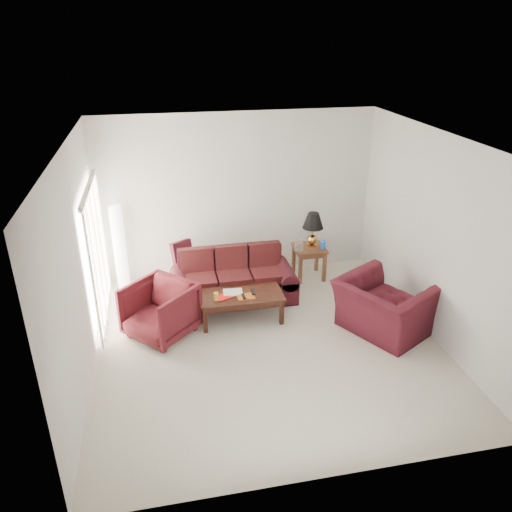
{
  "coord_description": "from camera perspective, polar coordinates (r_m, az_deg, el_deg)",
  "views": [
    {
      "loc": [
        -1.41,
        -6.04,
        4.31
      ],
      "look_at": [
        0.0,
        0.85,
        1.05
      ],
      "focal_mm": 35.0,
      "sensor_mm": 36.0,
      "label": 1
    }
  ],
  "objects": [
    {
      "name": "magazine_white",
      "position": [
        7.93,
        -2.67,
        -4.14
      ],
      "size": [
        0.32,
        0.25,
        0.02
      ],
      "primitive_type": "cube",
      "rotation": [
        0.0,
        0.0,
        -0.08
      ],
      "color": "white",
      "rests_on": "coffee_table"
    },
    {
      "name": "armchair_right",
      "position": [
        7.87,
        14.39,
        -5.67
      ],
      "size": [
        1.6,
        1.67,
        0.83
      ],
      "primitive_type": "imported",
      "rotation": [
        0.0,
        0.0,
        2.08
      ],
      "color": "#3A0D15",
      "rests_on": "ground"
    },
    {
      "name": "sofa",
      "position": [
        8.47,
        -2.63,
        -2.44
      ],
      "size": [
        2.16,
        1.06,
        0.86
      ],
      "primitive_type": null,
      "rotation": [
        0.0,
        0.0,
        -0.07
      ],
      "color": "black",
      "rests_on": "ground"
    },
    {
      "name": "remote_b",
      "position": [
        7.89,
        -0.38,
        -4.11
      ],
      "size": [
        0.06,
        0.19,
        0.02
      ],
      "primitive_type": "cube",
      "rotation": [
        0.0,
        0.0,
        -0.0
      ],
      "color": "black",
      "rests_on": "coffee_table"
    },
    {
      "name": "magazine_red",
      "position": [
        7.8,
        -3.77,
        -4.7
      ],
      "size": [
        0.31,
        0.27,
        0.01
      ],
      "primitive_type": "cube",
      "rotation": [
        0.0,
        0.0,
        0.42
      ],
      "color": "red",
      "rests_on": "coffee_table"
    },
    {
      "name": "blue_canister",
      "position": [
        9.15,
        7.67,
        1.29
      ],
      "size": [
        0.12,
        0.12,
        0.15
      ],
      "primitive_type": "cylinder",
      "rotation": [
        0.0,
        0.0,
        0.37
      ],
      "color": "#194BA5",
      "rests_on": "end_table"
    },
    {
      "name": "coffee_table",
      "position": [
        8.01,
        -1.73,
        -5.78
      ],
      "size": [
        1.35,
        0.72,
        0.46
      ],
      "primitive_type": null,
      "rotation": [
        0.0,
        0.0,
        0.05
      ],
      "color": "black",
      "rests_on": "ground"
    },
    {
      "name": "picture_frame",
      "position": [
        9.33,
        5.14,
        1.96
      ],
      "size": [
        0.15,
        0.18,
        0.06
      ],
      "primitive_type": "cube",
      "rotation": [
        1.36,
        0.0,
        0.04
      ],
      "color": "white",
      "rests_on": "end_table"
    },
    {
      "name": "table_lamp",
      "position": [
        9.16,
        6.5,
        3.03
      ],
      "size": [
        0.5,
        0.5,
        0.64
      ],
      "primitive_type": null,
      "rotation": [
        0.0,
        0.0,
        -0.43
      ],
      "color": "#B57D38",
      "rests_on": "end_table"
    },
    {
      "name": "end_table",
      "position": [
        9.33,
        6.05,
        -0.7
      ],
      "size": [
        0.58,
        0.58,
        0.61
      ],
      "primitive_type": null,
      "rotation": [
        0.0,
        0.0,
        -0.03
      ],
      "color": "#4D351A",
      "rests_on": "ground"
    },
    {
      "name": "blinds",
      "position": [
        8.08,
        -17.73,
        0.06
      ],
      "size": [
        0.1,
        2.0,
        2.16
      ],
      "primitive_type": "cube",
      "color": "silver",
      "rests_on": "ground"
    },
    {
      "name": "floor",
      "position": [
        7.55,
        1.32,
        -9.93
      ],
      "size": [
        5.0,
        5.0,
        0.0
      ],
      "primitive_type": "plane",
      "color": "beige",
      "rests_on": "ground"
    },
    {
      "name": "armchair_left",
      "position": [
        7.67,
        -10.93,
        -6.13
      ],
      "size": [
        1.29,
        1.29,
        0.84
      ],
      "primitive_type": "imported",
      "rotation": [
        0.0,
        0.0,
        -0.79
      ],
      "color": "#481016",
      "rests_on": "ground"
    },
    {
      "name": "magazine_orange",
      "position": [
        7.8,
        -1.16,
        -4.66
      ],
      "size": [
        0.28,
        0.21,
        0.02
      ],
      "primitive_type": "cube",
      "rotation": [
        0.0,
        0.0,
        0.05
      ],
      "color": "#BC5816",
      "rests_on": "coffee_table"
    },
    {
      "name": "throw_pillow",
      "position": [
        8.91,
        -8.47,
        0.49
      ],
      "size": [
        0.43,
        0.36,
        0.4
      ],
      "primitive_type": "cube",
      "rotation": [
        -0.21,
        0.0,
        0.55
      ],
      "color": "black",
      "rests_on": "sofa"
    },
    {
      "name": "floor_lamp",
      "position": [
        8.99,
        -15.32,
        0.87
      ],
      "size": [
        0.28,
        0.28,
        1.58
      ],
      "primitive_type": null,
      "rotation": [
        0.0,
        0.0,
        0.1
      ],
      "color": "white",
      "rests_on": "ground"
    },
    {
      "name": "clock",
      "position": [
        9.02,
        4.94,
        1.05
      ],
      "size": [
        0.15,
        0.06,
        0.15
      ],
      "primitive_type": "cube",
      "rotation": [
        0.0,
        0.0,
        0.02
      ],
      "color": "silver",
      "rests_on": "end_table"
    },
    {
      "name": "remote_a",
      "position": [
        7.76,
        -1.44,
        -4.63
      ],
      "size": [
        0.06,
        0.16,
        0.02
      ],
      "primitive_type": "cube",
      "rotation": [
        0.0,
        0.0,
        0.07
      ],
      "color": "black",
      "rests_on": "coffee_table"
    },
    {
      "name": "yellow_glass",
      "position": [
        7.71,
        -4.58,
        -4.63
      ],
      "size": [
        0.09,
        0.09,
        0.13
      ],
      "primitive_type": "cylinder",
      "rotation": [
        0.0,
        0.0,
        0.33
      ],
      "color": "yellow",
      "rests_on": "coffee_table"
    }
  ]
}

